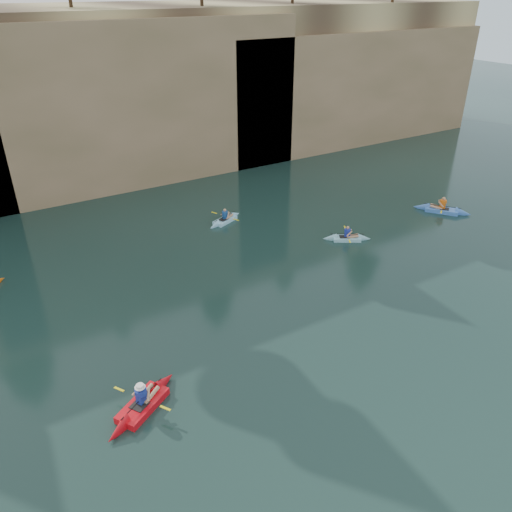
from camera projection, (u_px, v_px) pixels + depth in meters
ground at (307, 371)px, 18.96m from camera, size 160.00×160.00×0.00m
cliff at (81, 85)px, 38.61m from camera, size 70.00×16.00×12.00m
cliff_slab_center at (139, 104)px, 34.10m from camera, size 24.00×2.40×11.40m
cliff_slab_east at (360, 88)px, 43.51m from camera, size 26.00×2.40×9.84m
sea_cave_center at (62, 179)px, 32.87m from camera, size 3.50×1.00×3.20m
sea_cave_east at (246, 139)px, 38.88m from camera, size 5.00×1.00×4.50m
main_kayaker at (143, 404)px, 17.20m from camera, size 3.42×2.57×1.31m
kayaker_ltblue_near at (347, 238)px, 28.52m from camera, size 2.69×2.00×1.08m
kayaker_ltblue_mid at (225, 220)px, 30.70m from camera, size 2.87×2.02×1.08m
kayaker_blue_east at (442, 210)px, 32.01m from camera, size 2.75×3.31×1.27m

